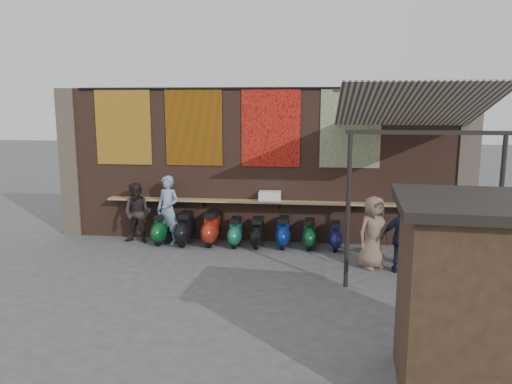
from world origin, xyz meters
TOP-DOWN VIEW (x-y plane):
  - ground at (0.00, 0.00)m, footprint 70.00×70.00m
  - brick_wall at (0.00, 2.70)m, footprint 10.00×0.40m
  - pier_left at (-5.20, 2.70)m, footprint 0.50×0.50m
  - pier_right at (5.20, 2.70)m, footprint 0.50×0.50m
  - eating_counter at (0.00, 2.33)m, footprint 8.00×0.32m
  - shelf_box at (0.31, 2.30)m, footprint 0.56×0.32m
  - tapestry_redgold at (-3.60, 2.48)m, footprint 1.50×0.02m
  - tapestry_sun at (-1.70, 2.48)m, footprint 1.50×0.02m
  - tapestry_orange at (0.30, 2.48)m, footprint 1.50×0.02m
  - tapestry_multi at (2.30, 2.48)m, footprint 1.50×0.02m
  - hang_rail at (0.00, 2.47)m, footprint 9.50×0.06m
  - scooter_stool_0 at (-2.51, 2.01)m, footprint 0.36×0.81m
  - scooter_stool_1 at (-1.86, 1.97)m, footprint 0.39×0.87m
  - scooter_stool_2 at (-1.19, 2.04)m, footprint 0.40×0.89m
  - scooter_stool_3 at (-0.54, 1.98)m, footprint 0.34×0.75m
  - scooter_stool_4 at (0.02, 1.98)m, footprint 0.35×0.77m
  - scooter_stool_5 at (0.67, 2.03)m, footprint 0.36×0.79m
  - scooter_stool_6 at (1.34, 2.02)m, footprint 0.34×0.75m
  - scooter_stool_7 at (1.98, 1.99)m, footprint 0.32×0.71m
  - diner_left at (-2.31, 2.00)m, footprint 0.76×0.63m
  - diner_right at (-3.13, 2.00)m, footprint 0.81×0.66m
  - shopper_navy at (3.34, 0.41)m, footprint 0.91×0.41m
  - shopper_grey at (4.61, 0.01)m, footprint 1.13×1.04m
  - shopper_tan at (2.74, 0.64)m, footprint 0.95×0.88m
  - market_stall at (3.68, -4.17)m, footprint 2.33×1.82m
  - stall_roof at (3.68, -4.17)m, footprint 2.61×2.08m
  - stall_sign at (3.74, -3.32)m, footprint 1.20×0.13m
  - stall_shelf at (3.74, -3.32)m, footprint 1.84×0.24m
  - awning_canvas at (3.50, 0.90)m, footprint 3.20×3.28m
  - awning_ledger at (3.50, 2.49)m, footprint 3.30×0.08m
  - awning_header at (3.50, -0.60)m, footprint 3.00×0.08m
  - awning_post_left at (2.10, -0.60)m, footprint 0.09×0.09m
  - awning_post_right at (4.90, -0.60)m, footprint 0.09×0.09m

SIDE VIEW (x-z plane):
  - ground at x=0.00m, z-range 0.00..0.00m
  - scooter_stool_7 at x=1.98m, z-range 0.00..0.67m
  - scooter_stool_6 at x=1.34m, z-range 0.00..0.71m
  - scooter_stool_3 at x=-0.54m, z-range 0.00..0.71m
  - scooter_stool_4 at x=0.02m, z-range 0.00..0.73m
  - scooter_stool_5 at x=0.67m, z-range 0.00..0.75m
  - scooter_stool_0 at x=-2.51m, z-range 0.00..0.77m
  - scooter_stool_1 at x=-1.86m, z-range 0.00..0.82m
  - scooter_stool_2 at x=-1.19m, z-range 0.00..0.85m
  - shopper_grey at x=4.61m, z-range 0.00..1.52m
  - shopper_navy at x=3.34m, z-range 0.00..1.52m
  - diner_right at x=-3.13m, z-range 0.00..1.58m
  - shopper_tan at x=2.74m, z-range 0.00..1.62m
  - stall_shelf at x=3.74m, z-range 0.84..0.90m
  - diner_left at x=-2.31m, z-range 0.00..1.78m
  - eating_counter at x=0.00m, z-range 1.08..1.12m
  - market_stall at x=3.68m, z-range 0.00..2.39m
  - shelf_box at x=0.31m, z-range 1.12..1.38m
  - awning_post_left at x=2.10m, z-range 0.00..3.10m
  - awning_post_right at x=4.90m, z-range 0.00..3.10m
  - stall_sign at x=3.74m, z-range 1.48..1.98m
  - brick_wall at x=0.00m, z-range 0.00..4.00m
  - pier_left at x=-5.20m, z-range 0.00..4.00m
  - pier_right at x=5.20m, z-range 0.00..4.00m
  - stall_roof at x=3.68m, z-range 2.39..2.51m
  - tapestry_redgold at x=-3.60m, z-range 2.00..4.00m
  - tapestry_sun at x=-1.70m, z-range 2.00..4.00m
  - tapestry_orange at x=0.30m, z-range 2.00..4.00m
  - tapestry_multi at x=2.30m, z-range 2.00..4.00m
  - awning_header at x=3.50m, z-range 3.04..3.12m
  - awning_canvas at x=3.50m, z-range 3.07..4.03m
  - awning_ledger at x=3.50m, z-range 3.89..4.01m
  - hang_rail at x=0.00m, z-range 3.95..4.01m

